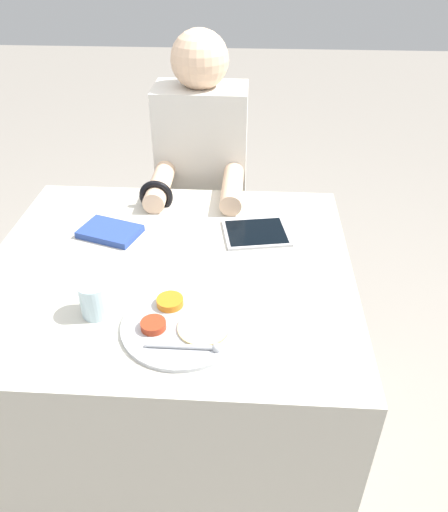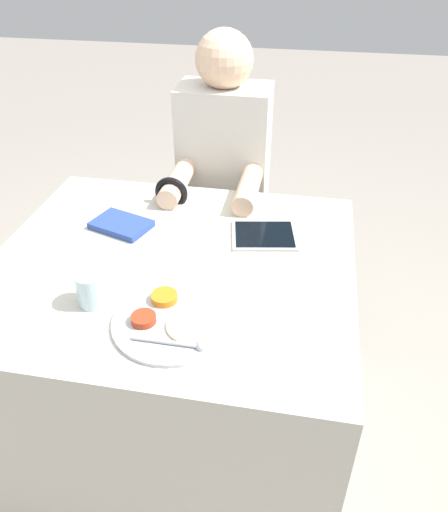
% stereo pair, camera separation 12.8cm
% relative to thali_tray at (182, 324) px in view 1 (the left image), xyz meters
% --- Properties ---
extents(ground_plane, '(12.00, 12.00, 0.00)m').
position_rel_thali_tray_xyz_m(ground_plane, '(-0.07, 0.24, -0.76)').
color(ground_plane, gray).
extents(dining_table, '(1.00, 0.89, 0.75)m').
position_rel_thali_tray_xyz_m(dining_table, '(-0.07, 0.24, -0.38)').
color(dining_table, beige).
rests_on(dining_table, ground_plane).
extents(thali_tray, '(0.29, 0.29, 0.03)m').
position_rel_thali_tray_xyz_m(thali_tray, '(0.00, 0.00, 0.00)').
color(thali_tray, '#B7BABF').
rests_on(thali_tray, dining_table).
extents(red_notebook, '(0.20, 0.16, 0.02)m').
position_rel_thali_tray_xyz_m(red_notebook, '(-0.26, 0.38, 0.00)').
color(red_notebook, silver).
rests_on(red_notebook, dining_table).
extents(tablet_device, '(0.21, 0.19, 0.01)m').
position_rel_thali_tray_xyz_m(tablet_device, '(0.17, 0.41, -0.00)').
color(tablet_device, '#B7B7BC').
rests_on(tablet_device, dining_table).
extents(person_diner, '(0.34, 0.46, 1.23)m').
position_rel_thali_tray_xyz_m(person_diner, '(-0.04, 0.85, -0.16)').
color(person_diner, black).
rests_on(person_diner, ground_plane).
extents(drinking_glass, '(0.07, 0.07, 0.09)m').
position_rel_thali_tray_xyz_m(drinking_glass, '(-0.21, 0.04, 0.04)').
color(drinking_glass, silver).
rests_on(drinking_glass, dining_table).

